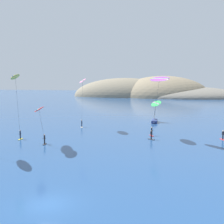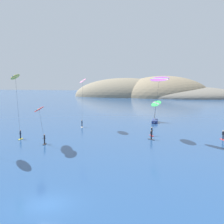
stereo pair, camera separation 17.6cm
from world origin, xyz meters
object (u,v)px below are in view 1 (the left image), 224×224
(kitesurfer_pink, at_px, (82,85))
(kitesurfer_purple, at_px, (159,84))
(sailboat_near, at_px, (154,120))
(kitesurfer_red, at_px, (40,112))
(kitesurfer_yellow, at_px, (16,81))
(kitesurfer_green, at_px, (156,106))

(kitesurfer_pink, bearing_deg, kitesurfer_purple, -27.48)
(sailboat_near, relative_size, kitesurfer_red, 0.87)
(kitesurfer_pink, bearing_deg, sailboat_near, 44.59)
(kitesurfer_purple, bearing_deg, kitesurfer_red, -149.36)
(kitesurfer_purple, relative_size, kitesurfer_pink, 1.02)
(sailboat_near, bearing_deg, kitesurfer_yellow, -123.94)
(kitesurfer_red, distance_m, kitesurfer_yellow, 8.03)
(kitesurfer_red, height_order, kitesurfer_purple, kitesurfer_purple)
(sailboat_near, height_order, kitesurfer_yellow, kitesurfer_yellow)
(sailboat_near, height_order, kitesurfer_green, kitesurfer_green)
(sailboat_near, relative_size, kitesurfer_pink, 0.54)
(sailboat_near, xyz_separation_m, kitesurfer_purple, (2.68, -22.69, 9.23))
(kitesurfer_red, bearing_deg, sailboat_near, 66.51)
(kitesurfer_red, xyz_separation_m, kitesurfer_pink, (0.07, 18.76, 4.00))
(kitesurfer_green, xyz_separation_m, kitesurfer_pink, (-16.19, 6.48, 3.65))
(kitesurfer_red, xyz_separation_m, kitesurfer_yellow, (-5.81, 2.95, 4.69))
(sailboat_near, relative_size, kitesurfer_purple, 0.53)
(kitesurfer_red, height_order, kitesurfer_yellow, kitesurfer_yellow)
(sailboat_near, xyz_separation_m, kitesurfer_red, (-14.21, -32.70, 5.07))
(kitesurfer_red, height_order, kitesurfer_pink, kitesurfer_pink)
(kitesurfer_yellow, bearing_deg, kitesurfer_purple, 17.27)
(sailboat_near, distance_m, kitesurfer_pink, 21.83)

